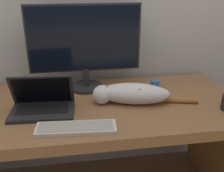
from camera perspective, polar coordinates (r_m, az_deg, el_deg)
desk at (r=1.59m, az=-3.42°, el=-8.35°), size 1.70×0.76×0.73m
monitor at (r=1.64m, az=-5.97°, el=9.00°), size 0.70×0.21×0.54m
laptop at (r=1.46m, az=-14.91°, el=-3.97°), size 0.35×0.23×0.21m
external_keyboard at (r=1.28m, az=-7.82°, el=-9.05°), size 0.39×0.14×0.02m
cat at (r=1.50m, az=4.07°, el=-1.60°), size 0.60×0.23×0.12m
small_toy at (r=1.75m, az=9.31°, el=0.43°), size 0.05×0.05×0.05m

